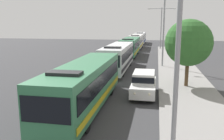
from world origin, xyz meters
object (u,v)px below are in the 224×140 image
bus_fourth_in_line (136,41)px  streetlamp_near (179,33)px  streetlamp_far (161,24)px  roadside_tree (189,43)px  white_suv (144,83)px  bus_rear (141,38)px  streetlamp_mid (164,25)px  bus_lead (85,84)px  bus_second_in_line (118,56)px  bus_middle (130,46)px

bus_fourth_in_line → streetlamp_near: bearing=-83.2°
streetlamp_far → roadside_tree: bearing=-86.6°
white_suv → roadside_tree: 5.61m
streetlamp_far → bus_rear: bearing=110.3°
streetlamp_mid → streetlamp_far: bearing=90.0°
bus_lead → streetlamp_near: size_ratio=1.41×
bus_lead → bus_second_in_line: 13.63m
bus_lead → bus_second_in_line: same height
roadside_tree → streetlamp_near: bearing=-98.9°
bus_second_in_line → white_suv: size_ratio=2.58×
streetlamp_near → streetlamp_mid: 22.29m
bus_lead → white_suv: 5.20m
bus_second_in_line → roadside_tree: bearing=-43.4°
bus_second_in_line → white_suv: bearing=-69.8°
streetlamp_far → white_suv: bearing=-92.7°
streetlamp_mid → streetlamp_far: 22.29m
bus_second_in_line → streetlamp_mid: bearing=30.6°
streetlamp_near → streetlamp_mid: streetlamp_mid is taller
streetlamp_near → streetlamp_mid: bearing=90.0°
bus_rear → bus_lead: bearing=-90.0°
bus_second_in_line → streetlamp_mid: size_ratio=1.34×
white_suv → streetlamp_mid: streetlamp_mid is taller
streetlamp_far → roadside_tree: streetlamp_far is taller
bus_lead → streetlamp_near: (5.40, -5.46, 3.60)m
bus_lead → bus_rear: (-0.00, 53.72, -0.00)m
bus_rear → roadside_tree: bearing=-81.2°
bus_second_in_line → streetlamp_far: streetlamp_far is taller
bus_lead → bus_fourth_in_line: size_ratio=1.00×
bus_lead → bus_second_in_line: size_ratio=0.99×
bus_fourth_in_line → streetlamp_mid: bearing=-76.9°
bus_fourth_in_line → streetlamp_near: size_ratio=1.41×
streetlamp_far → bus_fourth_in_line: bearing=170.3°
streetlamp_mid → roadside_tree: 10.39m
bus_fourth_in_line → bus_rear: 13.68m
streetlamp_mid → streetlamp_far: (-0.00, 22.29, 0.02)m
bus_lead → streetlamp_far: 39.67m
bus_middle → roadside_tree: size_ratio=1.87×
bus_second_in_line → bus_rear: 40.09m
streetlamp_mid → roadside_tree: bearing=-79.3°
white_suv → bus_second_in_line: bearing=110.2°
bus_second_in_line → white_suv: (3.70, -10.03, -0.66)m
roadside_tree → streetlamp_far: bearing=93.4°
bus_middle → bus_rear: size_ratio=0.98×
bus_fourth_in_line → streetlamp_far: (5.40, -0.92, 3.82)m
streetlamp_far → bus_middle: bearing=-113.8°
bus_lead → bus_fourth_in_line: same height
bus_lead → streetlamp_mid: size_ratio=1.34×
streetlamp_near → bus_second_in_line: bearing=105.8°
bus_middle → streetlamp_mid: 12.02m
roadside_tree → bus_middle: bearing=109.9°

